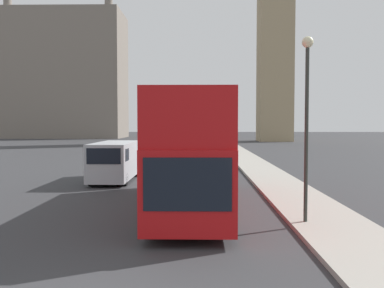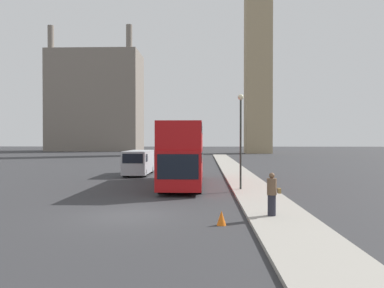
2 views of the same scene
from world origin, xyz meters
The scene contains 4 objects.
building_block_distant centered at (-27.03, 88.40, 13.75)m, with size 24.64×13.60×33.40m.
red_double_decker_bus centered at (1.83, 10.42, 2.38)m, with size 2.63×11.33×4.26m.
white_van centered at (-2.66, 17.87, 1.18)m, with size 2.05×5.75×2.19m.
street_lamp centered at (5.51, 7.46, 3.98)m, with size 0.36×0.36×5.84m.
Camera 1 is at (2.14, -6.08, 3.29)m, focal length 40.00 mm.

